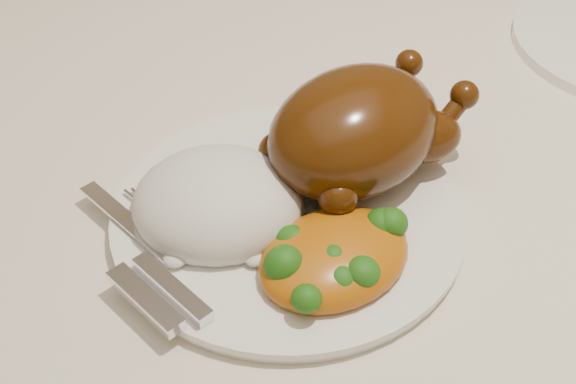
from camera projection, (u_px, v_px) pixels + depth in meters
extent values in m
cube|color=brown|center=(342.00, 183.00, 0.70)|extent=(1.60, 0.90, 0.04)
cube|color=beige|center=(343.00, 162.00, 0.68)|extent=(1.72, 1.02, 0.01)
cylinder|color=white|center=(288.00, 217.00, 0.62)|extent=(0.28, 0.28, 0.01)
ellipsoid|color=#482307|center=(354.00, 132.00, 0.62)|extent=(0.18, 0.16, 0.09)
ellipsoid|color=#482307|center=(344.00, 116.00, 0.60)|extent=(0.09, 0.08, 0.04)
ellipsoid|color=#482307|center=(427.00, 137.00, 0.63)|extent=(0.06, 0.04, 0.04)
sphere|color=#482307|center=(464.00, 95.00, 0.64)|extent=(0.02, 0.02, 0.02)
ellipsoid|color=#482307|center=(373.00, 103.00, 0.67)|extent=(0.06, 0.04, 0.04)
sphere|color=#482307|center=(409.00, 63.00, 0.67)|extent=(0.02, 0.02, 0.02)
sphere|color=#482307|center=(338.00, 196.00, 0.58)|extent=(0.03, 0.03, 0.03)
sphere|color=#482307|center=(277.00, 151.00, 0.62)|extent=(0.03, 0.03, 0.03)
ellipsoid|color=silver|center=(218.00, 204.00, 0.60)|extent=(0.16, 0.15, 0.07)
ellipsoid|color=#B8600B|center=(334.00, 258.00, 0.57)|extent=(0.14, 0.12, 0.04)
ellipsoid|color=#B8600B|center=(370.00, 240.00, 0.58)|extent=(0.05, 0.05, 0.03)
ellipsoid|color=#0E420B|center=(333.00, 260.00, 0.55)|extent=(0.02, 0.02, 0.02)
ellipsoid|color=#0E420B|center=(391.00, 223.00, 0.58)|extent=(0.02, 0.02, 0.02)
ellipsoid|color=#0E420B|center=(382.00, 227.00, 0.58)|extent=(0.03, 0.03, 0.03)
ellipsoid|color=#0E420B|center=(306.00, 299.00, 0.53)|extent=(0.02, 0.02, 0.02)
ellipsoid|color=#0E420B|center=(352.00, 240.00, 0.57)|extent=(0.03, 0.03, 0.03)
ellipsoid|color=#0E420B|center=(292.00, 240.00, 0.57)|extent=(0.02, 0.02, 0.02)
ellipsoid|color=#0E420B|center=(362.00, 272.00, 0.54)|extent=(0.03, 0.03, 0.02)
ellipsoid|color=#0E420B|center=(284.00, 266.00, 0.55)|extent=(0.03, 0.03, 0.03)
ellipsoid|color=#0E420B|center=(341.00, 281.00, 0.55)|extent=(0.03, 0.03, 0.03)
cube|color=silver|center=(129.00, 222.00, 0.60)|extent=(0.06, 0.11, 0.00)
cube|color=silver|center=(145.00, 300.00, 0.54)|extent=(0.05, 0.07, 0.01)
cube|color=silver|center=(172.00, 289.00, 0.55)|extent=(0.05, 0.07, 0.01)
cube|color=silver|center=(154.00, 216.00, 0.60)|extent=(0.05, 0.08, 0.00)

